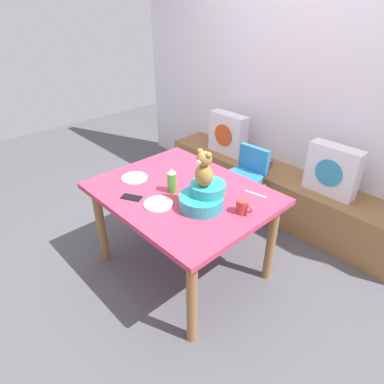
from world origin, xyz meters
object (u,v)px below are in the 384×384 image
object	(u,v)px
teddy_bear	(204,169)
coffee_mug	(242,207)
ketchup_bottle	(172,181)
dinner_plate_far	(134,178)
dinner_plate_near	(158,204)
dining_table	(182,202)
highchair	(245,178)
infant_seat_teal	(203,197)
pillow_floral_left	(228,134)
pillow_floral_right	(333,170)
cell_phone	(131,197)
book_stack	(261,162)

from	to	relation	value
teddy_bear	coffee_mug	bearing A→B (deg)	29.29
ketchup_bottle	dinner_plate_far	distance (m)	0.37
dinner_plate_near	dining_table	bearing A→B (deg)	96.01
dining_table	highchair	world-z (taller)	highchair
infant_seat_teal	ketchup_bottle	size ratio (longest dim) A/B	1.78
highchair	teddy_bear	xyz separation A→B (m)	(0.30, -0.85, 0.50)
highchair	coffee_mug	distance (m)	0.93
pillow_floral_left	dining_table	xyz separation A→B (m)	(0.64, -1.23, -0.04)
pillow_floral_right	infant_seat_teal	xyz separation A→B (m)	(-0.30, -1.26, 0.13)
infant_seat_teal	ketchup_bottle	distance (m)	0.29
pillow_floral_right	ketchup_bottle	distance (m)	1.43
pillow_floral_right	dinner_plate_near	size ratio (longest dim) A/B	2.20
highchair	coffee_mug	world-z (taller)	coffee_mug
dinner_plate_far	cell_phone	size ratio (longest dim) A/B	1.39
infant_seat_teal	coffee_mug	xyz separation A→B (m)	(0.23, 0.13, -0.02)
highchair	dinner_plate_far	size ratio (longest dim) A/B	3.95
highchair	dinner_plate_near	size ratio (longest dim) A/B	3.95
pillow_floral_left	book_stack	world-z (taller)	pillow_floral_left
dinner_plate_near	dinner_plate_far	xyz separation A→B (m)	(-0.42, 0.10, 0.00)
coffee_mug	teddy_bear	bearing A→B (deg)	-150.71
pillow_floral_left	coffee_mug	world-z (taller)	pillow_floral_left
infant_seat_teal	ketchup_bottle	bearing A→B (deg)	-174.60
pillow_floral_right	cell_phone	xyz separation A→B (m)	(-0.72, -1.56, 0.06)
cell_phone	teddy_bear	bearing A→B (deg)	-82.70
teddy_bear	ketchup_bottle	bearing A→B (deg)	-174.70
book_stack	highchair	xyz separation A→B (m)	(0.14, -0.44, 0.03)
teddy_bear	coffee_mug	size ratio (longest dim) A/B	2.08
book_stack	teddy_bear	size ratio (longest dim) A/B	0.80
dinner_plate_far	infant_seat_teal	bearing A→B (deg)	10.06
highchair	dinner_plate_far	distance (m)	1.04
infant_seat_teal	book_stack	bearing A→B (deg)	109.11
coffee_mug	cell_phone	world-z (taller)	coffee_mug
pillow_floral_left	infant_seat_teal	world-z (taller)	same
book_stack	highchair	world-z (taller)	highchair
highchair	coffee_mug	bearing A→B (deg)	-53.29
dinner_plate_far	teddy_bear	bearing A→B (deg)	10.01
highchair	infant_seat_teal	xyz separation A→B (m)	(0.30, -0.85, 0.29)
highchair	infant_seat_teal	size ratio (longest dim) A/B	2.39
pillow_floral_right	dining_table	world-z (taller)	pillow_floral_right
pillow_floral_left	dinner_plate_near	world-z (taller)	pillow_floral_left
teddy_bear	ketchup_bottle	size ratio (longest dim) A/B	1.35
pillow_floral_left	dining_table	size ratio (longest dim) A/B	0.35
cell_phone	dinner_plate_near	bearing A→B (deg)	-94.93
infant_seat_teal	coffee_mug	distance (m)	0.27
teddy_bear	dinner_plate_near	xyz separation A→B (m)	(-0.22, -0.21, -0.27)
dining_table	cell_phone	xyz separation A→B (m)	(-0.17, -0.32, 0.10)
dining_table	dinner_plate_far	bearing A→B (deg)	-160.10
pillow_floral_left	infant_seat_teal	bearing A→B (deg)	-54.84
pillow_floral_right	cell_phone	bearing A→B (deg)	-114.92
dining_table	ketchup_bottle	bearing A→B (deg)	-128.02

